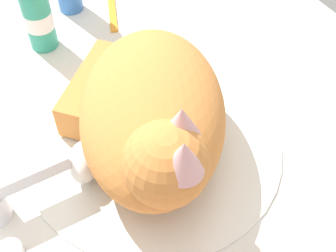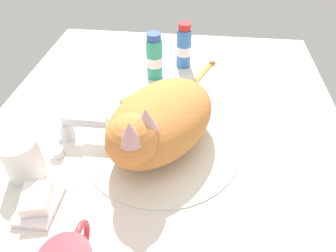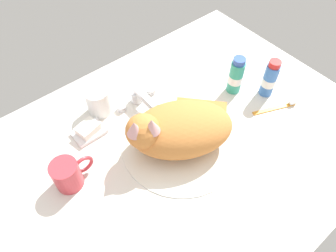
# 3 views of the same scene
# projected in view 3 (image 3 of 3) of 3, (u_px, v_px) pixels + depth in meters

# --- Properties ---
(ground_plane) EXTENTS (1.10, 0.83, 0.03)m
(ground_plane) POSITION_uv_depth(u_px,v_px,m) (181.00, 146.00, 0.90)
(ground_plane) COLOR silver
(sink_basin) EXTENTS (0.34, 0.34, 0.01)m
(sink_basin) POSITION_uv_depth(u_px,v_px,m) (181.00, 143.00, 0.88)
(sink_basin) COLOR silver
(sink_basin) RESTS_ON ground_plane
(faucet) EXTENTS (0.14, 0.11, 0.06)m
(faucet) POSITION_uv_depth(u_px,v_px,m) (140.00, 98.00, 0.96)
(faucet) COLOR silver
(faucet) RESTS_ON ground_plane
(cat) EXTENTS (0.33, 0.28, 0.15)m
(cat) POSITION_uv_depth(u_px,v_px,m) (177.00, 128.00, 0.83)
(cat) COLOR #D17F3D
(cat) RESTS_ON sink_basin
(coffee_mug) EXTENTS (0.11, 0.07, 0.08)m
(coffee_mug) POSITION_uv_depth(u_px,v_px,m) (68.00, 174.00, 0.78)
(coffee_mug) COLOR #C63842
(coffee_mug) RESTS_ON ground_plane
(rinse_cup) EXTENTS (0.07, 0.07, 0.08)m
(rinse_cup) POSITION_uv_depth(u_px,v_px,m) (99.00, 101.00, 0.93)
(rinse_cup) COLOR white
(rinse_cup) RESTS_ON ground_plane
(soap_dish) EXTENTS (0.09, 0.06, 0.01)m
(soap_dish) POSITION_uv_depth(u_px,v_px,m) (89.00, 132.00, 0.90)
(soap_dish) COLOR white
(soap_dish) RESTS_ON ground_plane
(soap_bar) EXTENTS (0.07, 0.06, 0.02)m
(soap_bar) POSITION_uv_depth(u_px,v_px,m) (88.00, 129.00, 0.89)
(soap_bar) COLOR white
(soap_bar) RESTS_ON soap_dish
(toothpaste_bottle) EXTENTS (0.04, 0.04, 0.13)m
(toothpaste_bottle) POSITION_uv_depth(u_px,v_px,m) (236.00, 76.00, 0.97)
(toothpaste_bottle) COLOR teal
(toothpaste_bottle) RESTS_ON ground_plane
(mouthwash_bottle) EXTENTS (0.04, 0.04, 0.13)m
(mouthwash_bottle) POSITION_uv_depth(u_px,v_px,m) (270.00, 79.00, 0.96)
(mouthwash_bottle) COLOR #3870C6
(mouthwash_bottle) RESTS_ON ground_plane
(toothbrush) EXTENTS (0.14, 0.07, 0.02)m
(toothbrush) POSITION_uv_depth(u_px,v_px,m) (277.00, 107.00, 0.96)
(toothbrush) COLOR orange
(toothbrush) RESTS_ON ground_plane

